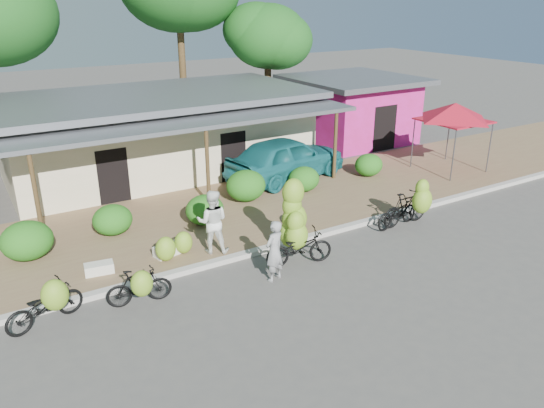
{
  "coord_description": "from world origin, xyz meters",
  "views": [
    {
      "loc": [
        -7.29,
        -10.15,
        7.05
      ],
      "look_at": [
        0.48,
        2.58,
        1.2
      ],
      "focal_mm": 35.0,
      "sensor_mm": 36.0,
      "label": 1
    }
  ],
  "objects_px": {
    "vendor": "(274,251)",
    "sack_far": "(99,268)",
    "bike_far_left": "(46,304)",
    "tree_near_right": "(263,34)",
    "bike_far_right": "(397,213)",
    "bike_center": "(296,232)",
    "sack_near": "(169,250)",
    "bystander": "(212,222)",
    "bike_left": "(140,286)",
    "teal_van": "(286,158)",
    "red_canopy": "(455,112)",
    "bike_right": "(410,206)"
  },
  "relations": [
    {
      "from": "bike_left",
      "to": "vendor",
      "type": "xyz_separation_m",
      "value": [
        3.45,
        -0.59,
        0.29
      ]
    },
    {
      "from": "red_canopy",
      "to": "teal_van",
      "type": "bearing_deg",
      "value": 159.31
    },
    {
      "from": "bike_left",
      "to": "bike_center",
      "type": "distance_m",
      "value": 4.57
    },
    {
      "from": "bike_far_left",
      "to": "bystander",
      "type": "relative_size",
      "value": 1.04
    },
    {
      "from": "bike_center",
      "to": "tree_near_right",
      "type": "bearing_deg",
      "value": -13.38
    },
    {
      "from": "sack_far",
      "to": "vendor",
      "type": "distance_m",
      "value": 4.74
    },
    {
      "from": "red_canopy",
      "to": "bystander",
      "type": "relative_size",
      "value": 1.86
    },
    {
      "from": "sack_far",
      "to": "bike_far_right",
      "type": "bearing_deg",
      "value": -10.18
    },
    {
      "from": "red_canopy",
      "to": "sack_far",
      "type": "height_order",
      "value": "red_canopy"
    },
    {
      "from": "bike_far_left",
      "to": "bike_left",
      "type": "distance_m",
      "value": 2.1
    },
    {
      "from": "bike_right",
      "to": "bystander",
      "type": "xyz_separation_m",
      "value": [
        -6.36,
        1.45,
        0.33
      ]
    },
    {
      "from": "bike_center",
      "to": "bystander",
      "type": "relative_size",
      "value": 1.26
    },
    {
      "from": "bike_center",
      "to": "vendor",
      "type": "relative_size",
      "value": 1.4
    },
    {
      "from": "red_canopy",
      "to": "bike_left",
      "type": "relative_size",
      "value": 2.14
    },
    {
      "from": "bike_center",
      "to": "bystander",
      "type": "bearing_deg",
      "value": 64.43
    },
    {
      "from": "bike_left",
      "to": "sack_far",
      "type": "bearing_deg",
      "value": 23.36
    },
    {
      "from": "bike_far_right",
      "to": "bystander",
      "type": "distance_m",
      "value": 6.18
    },
    {
      "from": "teal_van",
      "to": "sack_near",
      "type": "bearing_deg",
      "value": 111.2
    },
    {
      "from": "bystander",
      "to": "sack_near",
      "type": "bearing_deg",
      "value": 8.68
    },
    {
      "from": "bike_far_right",
      "to": "vendor",
      "type": "xyz_separation_m",
      "value": [
        -5.27,
        -0.91,
        0.37
      ]
    },
    {
      "from": "bike_far_left",
      "to": "bike_left",
      "type": "relative_size",
      "value": 1.2
    },
    {
      "from": "vendor",
      "to": "bystander",
      "type": "xyz_separation_m",
      "value": [
        -0.75,
        2.16,
        0.21
      ]
    },
    {
      "from": "red_canopy",
      "to": "bike_right",
      "type": "height_order",
      "value": "red_canopy"
    },
    {
      "from": "vendor",
      "to": "teal_van",
      "type": "height_order",
      "value": "teal_van"
    },
    {
      "from": "bystander",
      "to": "vendor",
      "type": "bearing_deg",
      "value": 139.43
    },
    {
      "from": "sack_far",
      "to": "sack_near",
      "type": "bearing_deg",
      "value": 1.77
    },
    {
      "from": "bike_far_left",
      "to": "sack_near",
      "type": "relative_size",
      "value": 2.31
    },
    {
      "from": "bike_center",
      "to": "bike_right",
      "type": "bearing_deg",
      "value": -75.23
    },
    {
      "from": "bike_center",
      "to": "teal_van",
      "type": "xyz_separation_m",
      "value": [
        3.49,
        5.93,
        0.11
      ]
    },
    {
      "from": "vendor",
      "to": "sack_far",
      "type": "bearing_deg",
      "value": -52.76
    },
    {
      "from": "bike_right",
      "to": "teal_van",
      "type": "bearing_deg",
      "value": 8.79
    },
    {
      "from": "sack_far",
      "to": "bike_left",
      "type": "bearing_deg",
      "value": -76.13
    },
    {
      "from": "bike_left",
      "to": "sack_far",
      "type": "relative_size",
      "value": 2.18
    },
    {
      "from": "bike_left",
      "to": "bike_far_right",
      "type": "height_order",
      "value": "bike_left"
    },
    {
      "from": "bike_far_left",
      "to": "vendor",
      "type": "distance_m",
      "value": 5.61
    },
    {
      "from": "bike_far_left",
      "to": "bike_far_right",
      "type": "relative_size",
      "value": 1.04
    },
    {
      "from": "bike_center",
      "to": "sack_near",
      "type": "height_order",
      "value": "bike_center"
    },
    {
      "from": "tree_near_right",
      "to": "bike_far_right",
      "type": "xyz_separation_m",
      "value": [
        -2.79,
        -13.26,
        -4.74
      ]
    },
    {
      "from": "sack_far",
      "to": "bystander",
      "type": "height_order",
      "value": "bystander"
    },
    {
      "from": "red_canopy",
      "to": "bike_far_right",
      "type": "bearing_deg",
      "value": -152.42
    },
    {
      "from": "bike_center",
      "to": "bystander",
      "type": "distance_m",
      "value": 2.41
    },
    {
      "from": "red_canopy",
      "to": "bike_far_right",
      "type": "xyz_separation_m",
      "value": [
        -5.99,
        -3.13,
        -2.13
      ]
    },
    {
      "from": "bike_center",
      "to": "bike_far_right",
      "type": "relative_size",
      "value": 1.26
    },
    {
      "from": "bike_left",
      "to": "bike_right",
      "type": "relative_size",
      "value": 0.85
    },
    {
      "from": "bike_far_left",
      "to": "sack_near",
      "type": "xyz_separation_m",
      "value": [
        3.59,
        1.75,
        -0.3
      ]
    },
    {
      "from": "bike_left",
      "to": "bike_far_right",
      "type": "bearing_deg",
      "value": -78.4
    },
    {
      "from": "bike_left",
      "to": "sack_far",
      "type": "height_order",
      "value": "bike_left"
    },
    {
      "from": "bike_far_right",
      "to": "sack_far",
      "type": "distance_m",
      "value": 9.36
    },
    {
      "from": "bike_left",
      "to": "bike_right",
      "type": "distance_m",
      "value": 9.06
    },
    {
      "from": "bike_center",
      "to": "vendor",
      "type": "xyz_separation_m",
      "value": [
        -1.11,
        -0.63,
        -0.05
      ]
    }
  ]
}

